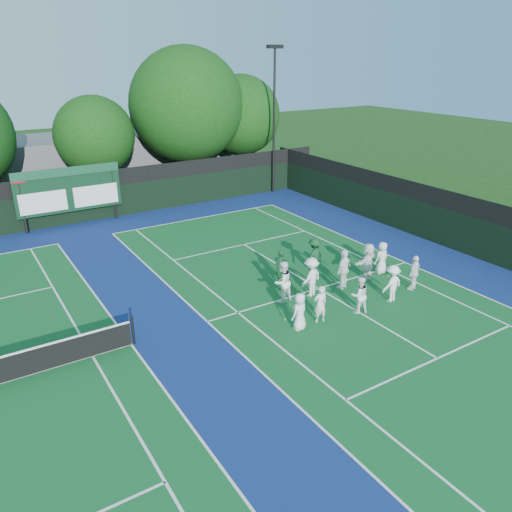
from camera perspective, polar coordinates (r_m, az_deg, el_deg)
ground at (r=21.48m, az=8.84°, el=-4.70°), size 120.00×120.00×0.00m
court_apron at (r=19.30m, az=-6.97°, el=-7.88°), size 34.00×32.00×0.01m
near_court at (r=22.15m, az=7.17°, el=-3.70°), size 11.05×23.85×0.01m
back_fence at (r=32.11m, az=-18.85°, el=6.10°), size 34.00×0.08×3.00m
divider_fence_right at (r=27.91m, az=21.86°, el=3.35°), size 0.08×32.00×3.00m
scoreboard at (r=31.30m, az=-20.64°, el=7.06°), size 6.00×0.21×3.55m
clubhouse at (r=40.49m, az=-16.33°, el=10.50°), size 18.00×6.00×4.00m
light_pole_right at (r=36.37m, az=2.09°, el=16.97°), size 1.20×0.30×10.12m
tree_c at (r=35.36m, az=-17.75°, el=12.75°), size 5.20×5.20×7.16m
tree_d at (r=37.42m, az=-7.76°, el=16.38°), size 8.10×8.10×10.19m
tree_e at (r=39.57m, az=-1.65°, el=15.58°), size 6.01×6.01×8.21m
tennis_ball_0 at (r=19.11m, az=-0.26°, el=-7.92°), size 0.07×0.07×0.07m
tennis_ball_1 at (r=25.61m, az=6.94°, el=0.05°), size 0.07×0.07×0.07m
tennis_ball_2 at (r=24.41m, az=17.90°, el=-2.07°), size 0.07×0.07×0.07m
tennis_ball_3 at (r=19.53m, az=3.33°, el=-7.26°), size 0.07×0.07×0.07m
tennis_ball_4 at (r=21.88m, az=4.68°, el=-3.87°), size 0.07×0.07×0.07m
tennis_ball_5 at (r=23.93m, az=14.86°, el=-2.21°), size 0.07×0.07×0.07m
player_front_0 at (r=18.65m, az=5.01°, el=-6.35°), size 0.83×0.65×1.48m
player_front_1 at (r=19.22m, az=7.36°, el=-5.48°), size 0.60×0.45×1.51m
player_front_2 at (r=20.15m, az=11.73°, el=-4.38°), size 0.86×0.74×1.54m
player_front_3 at (r=21.37m, az=15.29°, el=-3.04°), size 1.08×0.68×1.59m
player_front_4 at (r=22.68m, az=17.65°, el=-1.82°), size 1.01×0.66×1.59m
player_back_0 at (r=20.57m, az=3.06°, el=-2.96°), size 0.96×0.81×1.78m
player_back_1 at (r=21.18m, az=6.32°, el=-2.39°), size 1.24×0.90×1.72m
player_back_2 at (r=22.04m, az=10.02°, el=-1.49°), size 1.14×0.78×1.79m
player_back_3 at (r=23.08m, az=12.64°, el=-0.64°), size 1.70×1.00×1.75m
player_back_4 at (r=23.94m, az=14.18°, el=-0.20°), size 0.78×0.54×1.55m
coach_left at (r=22.25m, az=2.74°, el=-1.21°), size 0.68×0.57×1.58m
coach_right at (r=23.40m, az=6.68°, el=0.04°), size 1.20×0.82×1.71m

